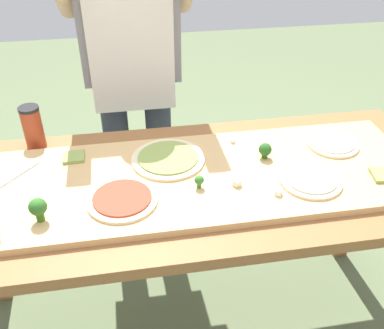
{
  "coord_description": "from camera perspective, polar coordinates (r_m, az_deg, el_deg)",
  "views": [
    {
      "loc": [
        -0.18,
        -1.13,
        1.65
      ],
      "look_at": [
        0.01,
        0.03,
        0.83
      ],
      "focal_mm": 40.27,
      "sensor_mm": 36.0,
      "label": 1
    }
  ],
  "objects": [
    {
      "name": "ground_plane",
      "position": [
        2.01,
        -0.28,
        -20.41
      ],
      "size": [
        8.0,
        8.0,
        0.0
      ],
      "primitive_type": "plane",
      "color": "#60704C"
    },
    {
      "name": "prep_table",
      "position": [
        1.5,
        -0.35,
        -5.32
      ],
      "size": [
        1.77,
        0.72,
        0.79
      ],
      "color": "brown",
      "rests_on": "ground"
    },
    {
      "name": "cutting_board",
      "position": [
        1.42,
        0.36,
        -1.79
      ],
      "size": [
        1.5,
        0.5,
        0.02
      ],
      "primitive_type": "cube",
      "color": "tan",
      "rests_on": "prep_table"
    },
    {
      "name": "pizza_whole_cheese_artichoke",
      "position": [
        1.43,
        15.42,
        -1.95
      ],
      "size": [
        0.2,
        0.2,
        0.02
      ],
      "color": "beige",
      "rests_on": "cutting_board"
    },
    {
      "name": "pizza_whole_tomato_red",
      "position": [
        1.32,
        -9.23,
        -4.53
      ],
      "size": [
        0.22,
        0.22,
        0.02
      ],
      "color": "beige",
      "rests_on": "cutting_board"
    },
    {
      "name": "pizza_whole_white_garlic",
      "position": [
        1.64,
        18.14,
        2.66
      ],
      "size": [
        0.18,
        0.18,
        0.02
      ],
      "color": "beige",
      "rests_on": "cutting_board"
    },
    {
      "name": "pizza_whole_pesto_green",
      "position": [
        1.48,
        -3.18,
        0.8
      ],
      "size": [
        0.25,
        0.25,
        0.02
      ],
      "color": "beige",
      "rests_on": "cutting_board"
    },
    {
      "name": "pizza_slice_near_left",
      "position": [
        1.54,
        -15.4,
        0.97
      ],
      "size": [
        0.07,
        0.07,
        0.01
      ],
      "primitive_type": "cube",
      "rotation": [
        0.0,
        0.0,
        0.01
      ],
      "color": "#899E4C",
      "rests_on": "cutting_board"
    },
    {
      "name": "pizza_slice_far_right",
      "position": [
        1.53,
        24.1,
        -1.29
      ],
      "size": [
        0.09,
        0.09,
        0.01
      ],
      "primitive_type": "cube",
      "rotation": [
        0.0,
        0.0,
        -0.17
      ],
      "color": "#899E4C",
      "rests_on": "cutting_board"
    },
    {
      "name": "broccoli_floret_front_mid",
      "position": [
        1.29,
        -19.73,
        -5.42
      ],
      "size": [
        0.05,
        0.05,
        0.08
      ],
      "color": "#366618",
      "rests_on": "cutting_board"
    },
    {
      "name": "broccoli_floret_center_right",
      "position": [
        1.5,
        9.67,
        1.93
      ],
      "size": [
        0.04,
        0.04,
        0.06
      ],
      "color": "#2C5915",
      "rests_on": "cutting_board"
    },
    {
      "name": "broccoli_floret_center_left",
      "position": [
        1.34,
        0.95,
        -2.13
      ],
      "size": [
        0.03,
        0.03,
        0.04
      ],
      "color": "#3F7220",
      "rests_on": "cutting_board"
    },
    {
      "name": "cheese_crumble_a",
      "position": [
        1.35,
        11.4,
        -3.7
      ],
      "size": [
        0.03,
        0.03,
        0.02
      ],
      "primitive_type": "cube",
      "rotation": [
        0.0,
        0.0,
        0.84
      ],
      "color": "white",
      "rests_on": "cutting_board"
    },
    {
      "name": "cheese_crumble_b",
      "position": [
        1.37,
        5.98,
        -2.45
      ],
      "size": [
        0.03,
        0.03,
        0.02
      ],
      "primitive_type": "cube",
      "rotation": [
        0.0,
        0.0,
        0.64
      ],
      "color": "silver",
      "rests_on": "cutting_board"
    },
    {
      "name": "cheese_crumble_e",
      "position": [
        1.58,
        5.43,
        3.07
      ],
      "size": [
        0.02,
        0.02,
        0.01
      ],
      "primitive_type": "cube",
      "rotation": [
        0.0,
        0.0,
        0.83
      ],
      "color": "silver",
      "rests_on": "cutting_board"
    },
    {
      "name": "sauce_jar",
      "position": [
        1.67,
        -20.35,
        4.67
      ],
      "size": [
        0.07,
        0.07,
        0.16
      ],
      "color": "#99381E",
      "rests_on": "prep_table"
    },
    {
      "name": "cook_center",
      "position": [
        1.88,
        -8.06,
        14.19
      ],
      "size": [
        0.54,
        0.39,
        1.67
      ],
      "color": "#333847",
      "rests_on": "ground"
    }
  ]
}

